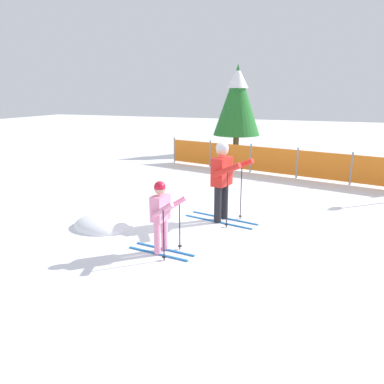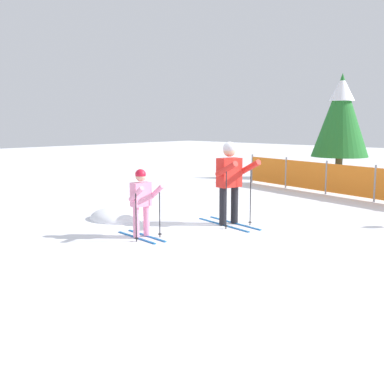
{
  "view_description": "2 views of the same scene",
  "coord_description": "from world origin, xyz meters",
  "px_view_note": "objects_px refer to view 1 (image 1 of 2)",
  "views": [
    {
      "loc": [
        2.19,
        -7.55,
        2.65
      ],
      "look_at": [
        -0.39,
        -0.96,
        0.75
      ],
      "focal_mm": 35.0,
      "sensor_mm": 36.0,
      "label": 1
    },
    {
      "loc": [
        6.06,
        -7.82,
        2.09
      ],
      "look_at": [
        0.02,
        -1.39,
        0.79
      ],
      "focal_mm": 45.0,
      "sensor_mm": 36.0,
      "label": 2
    }
  ],
  "objects_px": {
    "safety_fence": "(273,160)",
    "skier_child": "(161,211)",
    "skier_adult": "(223,174)",
    "conifer_far": "(237,99)"
  },
  "relations": [
    {
      "from": "skier_child",
      "to": "safety_fence",
      "type": "height_order",
      "value": "skier_child"
    },
    {
      "from": "skier_child",
      "to": "skier_adult",
      "type": "bearing_deg",
      "value": 83.38
    },
    {
      "from": "skier_child",
      "to": "conifer_far",
      "type": "bearing_deg",
      "value": 105.63
    },
    {
      "from": "skier_adult",
      "to": "conifer_far",
      "type": "bearing_deg",
      "value": 115.04
    },
    {
      "from": "safety_fence",
      "to": "conifer_far",
      "type": "relative_size",
      "value": 2.08
    },
    {
      "from": "skier_child",
      "to": "conifer_far",
      "type": "distance_m",
      "value": 11.18
    },
    {
      "from": "conifer_far",
      "to": "skier_adult",
      "type": "bearing_deg",
      "value": -76.81
    },
    {
      "from": "skier_adult",
      "to": "conifer_far",
      "type": "relative_size",
      "value": 0.44
    },
    {
      "from": "skier_adult",
      "to": "skier_child",
      "type": "xyz_separation_m",
      "value": [
        -0.47,
        -1.94,
        -0.28
      ]
    },
    {
      "from": "safety_fence",
      "to": "skier_child",
      "type": "bearing_deg",
      "value": -95.78
    }
  ]
}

